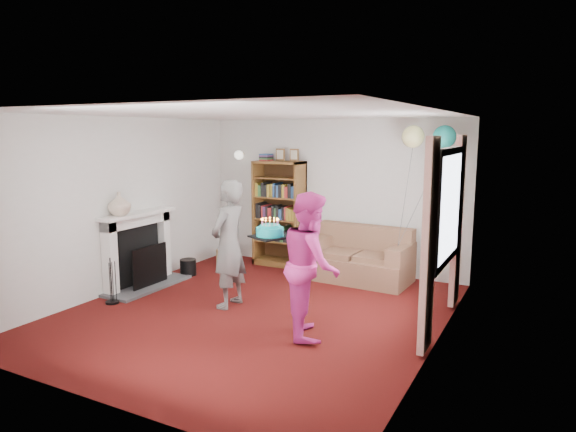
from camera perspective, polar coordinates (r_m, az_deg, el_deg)
The scene contains 16 objects.
ground at distance 6.69m, azimuth -3.69°, elevation -10.68°, with size 5.00×5.00×0.00m, color #350A08.
wall_back at distance 8.59m, azimuth 4.98°, elevation 2.36°, with size 4.50×0.02×2.50m, color silver.
wall_left at distance 7.79m, azimuth -18.14°, elevation 1.20°, with size 0.02×5.00×2.50m, color silver.
wall_right at distance 5.55m, azimuth 16.51°, elevation -1.83°, with size 0.02×5.00×2.50m, color silver.
ceiling at distance 6.29m, azimuth -3.94°, elevation 11.29°, with size 4.50×5.00×0.01m, color white.
fireplace at distance 7.93m, azimuth -16.01°, elevation -3.98°, with size 0.55×1.80×1.12m.
window_bay at distance 6.15m, azimuth 17.10°, elevation -1.24°, with size 0.14×2.02×2.20m.
wall_sconce at distance 9.23m, azimuth -5.46°, elevation 6.76°, with size 0.16×0.23×0.16m.
bookcase at distance 8.84m, azimuth -0.92°, elevation 0.21°, with size 0.85×0.42×2.01m.
sofa at distance 8.12m, azimuth 8.01°, elevation -4.83°, with size 1.57×0.83×0.83m.
wicker_basket at distance 8.90m, azimuth -6.71°, elevation -4.55°, with size 0.39×0.39×0.36m.
person_striped at distance 6.75m, azimuth -6.61°, elevation -3.13°, with size 0.61×0.40×1.68m, color black.
person_magenta at distance 5.78m, azimuth 2.56°, elevation -5.40°, with size 0.80×0.62×1.64m, color #C2267E.
birthday_cake at distance 5.90m, azimuth -2.02°, elevation -1.77°, with size 0.38×0.38×0.22m.
balloons at distance 7.60m, azimuth 15.35°, elevation 8.49°, with size 0.76×0.43×1.74m.
mantel_vase at distance 7.58m, azimuth -18.23°, elevation 1.29°, with size 0.32×0.32×0.33m, color beige.
Camera 1 is at (3.29, -5.36, 2.29)m, focal length 32.00 mm.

